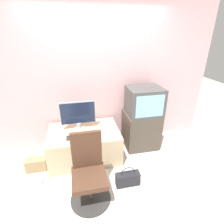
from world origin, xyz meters
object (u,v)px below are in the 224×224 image
object	(u,v)px
handbag	(128,179)
cardboard_box_lower	(36,164)
keyboard	(78,137)
crt_tv	(144,101)
mouse	(93,135)
book	(35,182)
office_chair	(89,175)
main_monitor	(78,115)

from	to	relation	value
handbag	cardboard_box_lower	bearing A→B (deg)	155.43
keyboard	crt_tv	distance (m)	1.33
handbag	mouse	bearing A→B (deg)	125.27
handbag	book	size ratio (longest dim) A/B	1.73
office_chair	cardboard_box_lower	xyz separation A→B (m)	(-0.81, 0.71, -0.28)
main_monitor	office_chair	xyz separation A→B (m)	(0.07, -0.99, -0.42)
crt_tv	book	bearing A→B (deg)	-163.26
keyboard	mouse	bearing A→B (deg)	-4.93
cardboard_box_lower	main_monitor	bearing A→B (deg)	20.98
office_chair	book	bearing A→B (deg)	152.25
crt_tv	book	xyz separation A→B (m)	(-1.92, -0.58, -0.93)
main_monitor	cardboard_box_lower	world-z (taller)	main_monitor
crt_tv	handbag	world-z (taller)	crt_tv
mouse	cardboard_box_lower	bearing A→B (deg)	178.23
handbag	book	bearing A→B (deg)	166.03
cardboard_box_lower	handbag	distance (m)	1.51
keyboard	handbag	bearing A→B (deg)	-42.86
handbag	book	xyz separation A→B (m)	(-1.35, 0.34, -0.10)
main_monitor	cardboard_box_lower	distance (m)	1.05
cardboard_box_lower	book	world-z (taller)	cardboard_box_lower
main_monitor	handbag	world-z (taller)	main_monitor
main_monitor	mouse	bearing A→B (deg)	-56.43
keyboard	cardboard_box_lower	xyz separation A→B (m)	(-0.70, 0.01, -0.44)
mouse	book	xyz separation A→B (m)	(-0.93, -0.26, -0.54)
keyboard	book	size ratio (longest dim) A/B	1.75
main_monitor	keyboard	distance (m)	0.39
main_monitor	mouse	xyz separation A→B (m)	(0.21, -0.31, -0.25)
main_monitor	mouse	distance (m)	0.45
mouse	office_chair	world-z (taller)	office_chair
cardboard_box_lower	handbag	world-z (taller)	handbag
main_monitor	crt_tv	size ratio (longest dim) A/B	0.98
crt_tv	cardboard_box_lower	size ratio (longest dim) A/B	1.91
keyboard	office_chair	bearing A→B (deg)	-81.58
main_monitor	crt_tv	bearing A→B (deg)	0.14
crt_tv	handbag	bearing A→B (deg)	-121.61
mouse	crt_tv	world-z (taller)	crt_tv
office_chair	main_monitor	bearing A→B (deg)	93.88
mouse	crt_tv	distance (m)	1.11
cardboard_box_lower	keyboard	bearing A→B (deg)	-0.67
main_monitor	office_chair	size ratio (longest dim) A/B	0.63
office_chair	mouse	bearing A→B (deg)	78.26
main_monitor	book	bearing A→B (deg)	-141.62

